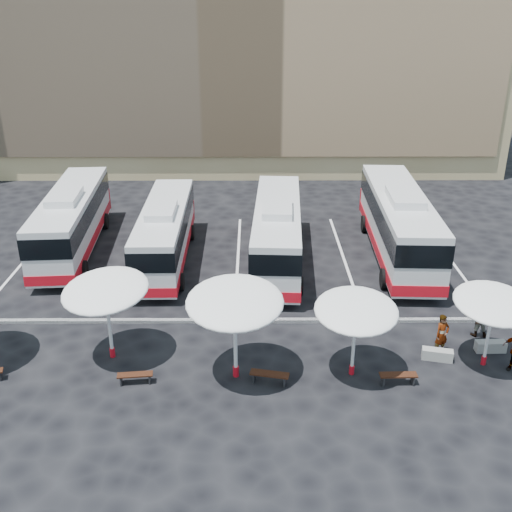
{
  "coord_description": "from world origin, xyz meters",
  "views": [
    {
      "loc": [
        0.86,
        -23.29,
        13.8
      ],
      "look_at": [
        1.0,
        3.0,
        2.2
      ],
      "focal_mm": 42.0,
      "sensor_mm": 36.0,
      "label": 1
    }
  ],
  "objects_px": {
    "sunshade_4": "(494,304)",
    "wood_bench_3": "(398,376)",
    "wood_bench_1": "(135,376)",
    "passenger_0": "(442,334)",
    "sunshade_1": "(105,291)",
    "conc_bench_1": "(490,346)",
    "bus_3": "(399,222)",
    "sunshade_3": "(356,311)",
    "bus_0": "(72,219)",
    "passenger_1": "(479,317)",
    "bus_1": "(165,231)",
    "conc_bench_0": "(437,355)",
    "bus_2": "(277,231)",
    "sunshade_2": "(235,302)",
    "wood_bench_2": "(269,376)"
  },
  "relations": [
    {
      "from": "sunshade_4",
      "to": "wood_bench_3",
      "type": "xyz_separation_m",
      "value": [
        -3.77,
        -1.31,
        -2.44
      ]
    },
    {
      "from": "wood_bench_1",
      "to": "passenger_0",
      "type": "xyz_separation_m",
      "value": [
        12.33,
        2.06,
        0.57
      ]
    },
    {
      "from": "sunshade_1",
      "to": "wood_bench_1",
      "type": "relative_size",
      "value": 3.27
    },
    {
      "from": "wood_bench_3",
      "to": "conc_bench_1",
      "type": "xyz_separation_m",
      "value": [
        4.39,
        2.27,
        -0.1
      ]
    },
    {
      "from": "bus_3",
      "to": "sunshade_4",
      "type": "distance_m",
      "value": 11.09
    },
    {
      "from": "bus_3",
      "to": "wood_bench_1",
      "type": "height_order",
      "value": "bus_3"
    },
    {
      "from": "bus_3",
      "to": "sunshade_3",
      "type": "relative_size",
      "value": 3.76
    },
    {
      "from": "bus_0",
      "to": "passenger_1",
      "type": "xyz_separation_m",
      "value": [
        20.21,
        -9.67,
        -1.01
      ]
    },
    {
      "from": "wood_bench_3",
      "to": "bus_1",
      "type": "bearing_deg",
      "value": 131.82
    },
    {
      "from": "bus_1",
      "to": "bus_3",
      "type": "height_order",
      "value": "bus_3"
    },
    {
      "from": "sunshade_4",
      "to": "passenger_0",
      "type": "xyz_separation_m",
      "value": [
        -1.54,
        0.85,
        -1.89
      ]
    },
    {
      "from": "conc_bench_0",
      "to": "bus_2",
      "type": "bearing_deg",
      "value": 122.64
    },
    {
      "from": "bus_1",
      "to": "bus_3",
      "type": "bearing_deg",
      "value": 2.35
    },
    {
      "from": "passenger_0",
      "to": "sunshade_2",
      "type": "bearing_deg",
      "value": 166.82
    },
    {
      "from": "bus_3",
      "to": "bus_2",
      "type": "bearing_deg",
      "value": -169.62
    },
    {
      "from": "conc_bench_1",
      "to": "bus_1",
      "type": "bearing_deg",
      "value": 147.7
    },
    {
      "from": "wood_bench_2",
      "to": "bus_3",
      "type": "bearing_deg",
      "value": 58.41
    },
    {
      "from": "bus_0",
      "to": "bus_2",
      "type": "relative_size",
      "value": 1.02
    },
    {
      "from": "sunshade_3",
      "to": "conc_bench_0",
      "type": "height_order",
      "value": "sunshade_3"
    },
    {
      "from": "passenger_0",
      "to": "bus_0",
      "type": "bearing_deg",
      "value": 124.78
    },
    {
      "from": "conc_bench_1",
      "to": "passenger_1",
      "type": "bearing_deg",
      "value": 95.81
    },
    {
      "from": "wood_bench_3",
      "to": "passenger_1",
      "type": "distance_m",
      "value": 5.57
    },
    {
      "from": "bus_3",
      "to": "wood_bench_1",
      "type": "xyz_separation_m",
      "value": [
        -12.7,
        -12.21,
        -1.74
      ]
    },
    {
      "from": "sunshade_1",
      "to": "conc_bench_0",
      "type": "relative_size",
      "value": 3.69
    },
    {
      "from": "bus_2",
      "to": "bus_1",
      "type": "bearing_deg",
      "value": -179.08
    },
    {
      "from": "bus_1",
      "to": "wood_bench_1",
      "type": "bearing_deg",
      "value": -89.29
    },
    {
      "from": "sunshade_2",
      "to": "sunshade_3",
      "type": "bearing_deg",
      "value": 1.52
    },
    {
      "from": "bus_2",
      "to": "passenger_1",
      "type": "bearing_deg",
      "value": -39.53
    },
    {
      "from": "bus_1",
      "to": "wood_bench_1",
      "type": "relative_size",
      "value": 7.95
    },
    {
      "from": "sunshade_2",
      "to": "wood_bench_3",
      "type": "height_order",
      "value": "sunshade_2"
    },
    {
      "from": "bus_0",
      "to": "sunshade_2",
      "type": "distance_m",
      "value": 16.03
    },
    {
      "from": "passenger_0",
      "to": "passenger_1",
      "type": "distance_m",
      "value": 2.46
    },
    {
      "from": "sunshade_3",
      "to": "bus_0",
      "type": "bearing_deg",
      "value": 138.7
    },
    {
      "from": "sunshade_4",
      "to": "conc_bench_1",
      "type": "distance_m",
      "value": 2.79
    },
    {
      "from": "sunshade_2",
      "to": "wood_bench_1",
      "type": "distance_m",
      "value": 4.88
    },
    {
      "from": "wood_bench_3",
      "to": "conc_bench_1",
      "type": "height_order",
      "value": "conc_bench_1"
    },
    {
      "from": "wood_bench_3",
      "to": "conc_bench_0",
      "type": "height_order",
      "value": "conc_bench_0"
    },
    {
      "from": "wood_bench_1",
      "to": "passenger_0",
      "type": "height_order",
      "value": "passenger_0"
    },
    {
      "from": "passenger_1",
      "to": "wood_bench_3",
      "type": "bearing_deg",
      "value": 46.7
    },
    {
      "from": "bus_0",
      "to": "bus_2",
      "type": "xyz_separation_m",
      "value": [
        11.72,
        -1.85,
        -0.03
      ]
    },
    {
      "from": "sunshade_1",
      "to": "conc_bench_0",
      "type": "xyz_separation_m",
      "value": [
        13.35,
        -0.28,
        -2.83
      ]
    },
    {
      "from": "passenger_0",
      "to": "bus_1",
      "type": "bearing_deg",
      "value": 119.27
    },
    {
      "from": "bus_3",
      "to": "conc_bench_0",
      "type": "xyz_separation_m",
      "value": [
        -0.62,
        -10.65,
        -1.83
      ]
    },
    {
      "from": "bus_0",
      "to": "bus_2",
      "type": "bearing_deg",
      "value": -12.98
    },
    {
      "from": "sunshade_4",
      "to": "conc_bench_1",
      "type": "height_order",
      "value": "sunshade_4"
    },
    {
      "from": "sunshade_2",
      "to": "passenger_1",
      "type": "height_order",
      "value": "sunshade_2"
    },
    {
      "from": "bus_1",
      "to": "sunshade_3",
      "type": "distance_m",
      "value": 14.02
    },
    {
      "from": "wood_bench_2",
      "to": "sunshade_1",
      "type": "bearing_deg",
      "value": 163.71
    },
    {
      "from": "sunshade_2",
      "to": "conc_bench_0",
      "type": "xyz_separation_m",
      "value": [
        8.22,
        1.11,
        -3.04
      ]
    },
    {
      "from": "passenger_0",
      "to": "conc_bench_0",
      "type": "bearing_deg",
      "value": -140.57
    }
  ]
}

